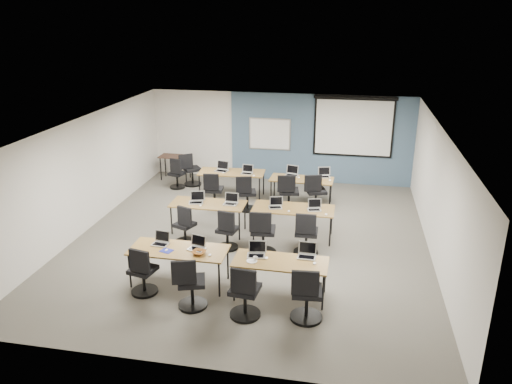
% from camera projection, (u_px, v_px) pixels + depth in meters
% --- Properties ---
extents(floor, '(8.00, 9.00, 0.02)m').
position_uv_depth(floor, '(251.00, 239.00, 11.59)').
color(floor, '#6B6354').
rests_on(floor, ground).
extents(ceiling, '(8.00, 9.00, 0.02)m').
position_uv_depth(ceiling, '(250.00, 125.00, 10.67)').
color(ceiling, white).
rests_on(ceiling, ground).
extents(wall_back, '(8.00, 0.04, 2.70)m').
position_uv_depth(wall_back, '(280.00, 137.00, 15.28)').
color(wall_back, beige).
rests_on(wall_back, ground).
extents(wall_front, '(8.00, 0.04, 2.70)m').
position_uv_depth(wall_front, '(187.00, 288.00, 6.98)').
color(wall_front, beige).
rests_on(wall_front, ground).
extents(wall_left, '(0.04, 9.00, 2.70)m').
position_uv_depth(wall_left, '(86.00, 174.00, 11.84)').
color(wall_left, beige).
rests_on(wall_left, ground).
extents(wall_right, '(0.04, 9.00, 2.70)m').
position_uv_depth(wall_right, '(438.00, 196.00, 10.42)').
color(wall_right, beige).
rests_on(wall_right, ground).
extents(blue_accent_panel, '(5.50, 0.04, 2.70)m').
position_uv_depth(blue_accent_panel, '(321.00, 139.00, 15.03)').
color(blue_accent_panel, '#3D5977').
rests_on(blue_accent_panel, wall_back).
extents(whiteboard, '(1.28, 0.03, 0.98)m').
position_uv_depth(whiteboard, '(270.00, 134.00, 15.23)').
color(whiteboard, '#B3B3B3').
rests_on(whiteboard, wall_back).
extents(projector_screen, '(2.40, 0.10, 1.82)m').
position_uv_depth(projector_screen, '(354.00, 123.00, 14.62)').
color(projector_screen, black).
rests_on(projector_screen, wall_back).
extents(training_table_front_left, '(1.87, 0.78, 0.73)m').
position_uv_depth(training_table_front_left, '(179.00, 251.00, 9.50)').
color(training_table_front_left, brown).
rests_on(training_table_front_left, floor).
extents(training_table_front_right, '(1.73, 0.72, 0.73)m').
position_uv_depth(training_table_front_right, '(280.00, 264.00, 9.05)').
color(training_table_front_right, '#955A38').
rests_on(training_table_front_right, floor).
extents(training_table_mid_left, '(1.76, 0.73, 0.73)m').
position_uv_depth(training_table_mid_left, '(208.00, 205.00, 11.76)').
color(training_table_mid_left, '#996030').
rests_on(training_table_mid_left, floor).
extents(training_table_mid_right, '(1.87, 0.78, 0.73)m').
position_uv_depth(training_table_mid_right, '(293.00, 210.00, 11.48)').
color(training_table_mid_right, brown).
rests_on(training_table_mid_right, floor).
extents(training_table_back_left, '(1.84, 0.77, 0.73)m').
position_uv_depth(training_table_back_left, '(232.00, 173.00, 14.04)').
color(training_table_back_left, brown).
rests_on(training_table_back_left, floor).
extents(training_table_back_right, '(1.70, 0.71, 0.73)m').
position_uv_depth(training_table_back_right, '(302.00, 180.00, 13.48)').
color(training_table_back_right, brown).
rests_on(training_table_back_right, floor).
extents(laptop_0, '(0.31, 0.27, 0.24)m').
position_uv_depth(laptop_0, '(161.00, 241.00, 9.68)').
color(laptop_0, '#A9A9AA').
rests_on(laptop_0, training_table_front_left).
extents(mouse_0, '(0.08, 0.10, 0.03)m').
position_uv_depth(mouse_0, '(166.00, 250.00, 9.43)').
color(mouse_0, white).
rests_on(mouse_0, training_table_front_left).
extents(task_chair_0, '(0.50, 0.50, 0.98)m').
position_uv_depth(task_chair_0, '(143.00, 275.00, 9.22)').
color(task_chair_0, black).
rests_on(task_chair_0, floor).
extents(laptop_1, '(0.32, 0.27, 0.24)m').
position_uv_depth(laptop_1, '(197.00, 246.00, 9.49)').
color(laptop_1, silver).
rests_on(laptop_1, training_table_front_left).
extents(mouse_1, '(0.08, 0.10, 0.03)m').
position_uv_depth(mouse_1, '(210.00, 255.00, 9.23)').
color(mouse_1, white).
rests_on(mouse_1, training_table_front_left).
extents(task_chair_1, '(0.54, 0.53, 1.01)m').
position_uv_depth(task_chair_1, '(190.00, 287.00, 8.78)').
color(task_chair_1, black).
rests_on(task_chair_1, floor).
extents(laptop_2, '(0.33, 0.28, 0.25)m').
position_uv_depth(laptop_2, '(257.00, 252.00, 9.23)').
color(laptop_2, '#A7A7AB').
rests_on(laptop_2, training_table_front_right).
extents(mouse_2, '(0.08, 0.11, 0.03)m').
position_uv_depth(mouse_2, '(266.00, 258.00, 9.12)').
color(mouse_2, white).
rests_on(mouse_2, training_table_front_right).
extents(task_chair_2, '(0.54, 0.54, 1.02)m').
position_uv_depth(task_chair_2, '(245.00, 296.00, 8.50)').
color(task_chair_2, black).
rests_on(task_chair_2, floor).
extents(laptop_3, '(0.33, 0.28, 0.25)m').
position_uv_depth(laptop_3, '(307.00, 253.00, 9.19)').
color(laptop_3, '#B2B2BB').
rests_on(laptop_3, training_table_front_right).
extents(mouse_3, '(0.07, 0.10, 0.04)m').
position_uv_depth(mouse_3, '(315.00, 263.00, 8.93)').
color(mouse_3, white).
rests_on(mouse_3, training_table_front_right).
extents(task_chair_3, '(0.56, 0.56, 1.04)m').
position_uv_depth(task_chair_3, '(306.00, 298.00, 8.42)').
color(task_chair_3, black).
rests_on(task_chair_3, floor).
extents(laptop_4, '(0.33, 0.28, 0.25)m').
position_uv_depth(laptop_4, '(197.00, 200.00, 11.78)').
color(laptop_4, silver).
rests_on(laptop_4, training_table_mid_left).
extents(mouse_4, '(0.08, 0.11, 0.03)m').
position_uv_depth(mouse_4, '(200.00, 206.00, 11.57)').
color(mouse_4, white).
rests_on(mouse_4, training_table_mid_left).
extents(task_chair_4, '(0.48, 0.46, 0.95)m').
position_uv_depth(task_chair_4, '(185.00, 228.00, 11.25)').
color(task_chair_4, black).
rests_on(task_chair_4, floor).
extents(laptop_5, '(0.32, 0.27, 0.24)m').
position_uv_depth(laptop_5, '(231.00, 201.00, 11.70)').
color(laptop_5, silver).
rests_on(laptop_5, training_table_mid_left).
extents(mouse_5, '(0.08, 0.10, 0.03)m').
position_uv_depth(mouse_5, '(235.00, 206.00, 11.58)').
color(mouse_5, white).
rests_on(mouse_5, training_table_mid_left).
extents(task_chair_5, '(0.47, 0.47, 0.95)m').
position_uv_depth(task_chair_5, '(227.00, 233.00, 10.98)').
color(task_chair_5, black).
rests_on(task_chair_5, floor).
extents(laptop_6, '(0.30, 0.26, 0.23)m').
position_uv_depth(laptop_6, '(276.00, 205.00, 11.49)').
color(laptop_6, silver).
rests_on(laptop_6, training_table_mid_right).
extents(mouse_6, '(0.07, 0.10, 0.03)m').
position_uv_depth(mouse_6, '(289.00, 211.00, 11.25)').
color(mouse_6, white).
rests_on(mouse_6, training_table_mid_right).
extents(task_chair_6, '(0.58, 0.58, 1.05)m').
position_uv_depth(task_chair_6, '(263.00, 236.00, 10.73)').
color(task_chair_6, black).
rests_on(task_chair_6, floor).
extents(laptop_7, '(0.31, 0.26, 0.23)m').
position_uv_depth(laptop_7, '(314.00, 207.00, 11.35)').
color(laptop_7, '#B9B9C0').
rests_on(laptop_7, training_table_mid_right).
extents(mouse_7, '(0.09, 0.11, 0.04)m').
position_uv_depth(mouse_7, '(326.00, 214.00, 11.07)').
color(mouse_7, white).
rests_on(mouse_7, training_table_mid_right).
extents(task_chair_7, '(0.54, 0.54, 1.01)m').
position_uv_depth(task_chair_7, '(306.00, 237.00, 10.72)').
color(task_chair_7, black).
rests_on(task_chair_7, floor).
extents(laptop_8, '(0.36, 0.31, 0.27)m').
position_uv_depth(laptop_8, '(222.00, 168.00, 14.11)').
color(laptop_8, '#ACACAC').
rests_on(laptop_8, training_table_back_left).
extents(mouse_8, '(0.08, 0.10, 0.03)m').
position_uv_depth(mouse_8, '(223.00, 173.00, 13.93)').
color(mouse_8, white).
rests_on(mouse_8, training_table_back_left).
extents(task_chair_8, '(0.51, 0.51, 0.99)m').
position_uv_depth(task_chair_8, '(214.00, 193.00, 13.35)').
color(task_chair_8, black).
rests_on(task_chair_8, floor).
extents(laptop_9, '(0.31, 0.26, 0.24)m').
position_uv_depth(laptop_9, '(247.00, 171.00, 13.88)').
color(laptop_9, '#A6A6AB').
rests_on(laptop_9, training_table_back_left).
extents(mouse_9, '(0.09, 0.11, 0.04)m').
position_uv_depth(mouse_9, '(254.00, 176.00, 13.68)').
color(mouse_9, white).
rests_on(mouse_9, training_table_back_left).
extents(task_chair_9, '(0.51, 0.51, 0.99)m').
position_uv_depth(task_chair_9, '(246.00, 196.00, 13.13)').
color(task_chair_9, black).
rests_on(task_chair_9, floor).
extents(laptop_10, '(0.34, 0.29, 0.26)m').
position_uv_depth(laptop_10, '(292.00, 173.00, 13.74)').
color(laptop_10, silver).
rests_on(laptop_10, training_table_back_right).
extents(mouse_10, '(0.07, 0.10, 0.04)m').
position_uv_depth(mouse_10, '(299.00, 177.00, 13.52)').
color(mouse_10, white).
rests_on(mouse_10, training_table_back_right).
extents(task_chair_10, '(0.57, 0.57, 1.05)m').
position_uv_depth(task_chair_10, '(288.00, 196.00, 13.06)').
color(task_chair_10, black).
rests_on(task_chair_10, floor).
extents(laptop_11, '(0.33, 0.28, 0.25)m').
position_uv_depth(laptop_11, '(324.00, 174.00, 13.61)').
color(laptop_11, '#B8B8B8').
rests_on(laptop_11, training_table_back_right).
extents(mouse_11, '(0.08, 0.11, 0.04)m').
position_uv_depth(mouse_11, '(330.00, 180.00, 13.29)').
color(mouse_11, white).
rests_on(mouse_11, training_table_back_right).
extents(task_chair_11, '(0.58, 0.56, 1.03)m').
position_uv_depth(task_chair_11, '(315.00, 195.00, 13.12)').
color(task_chair_11, black).
rests_on(task_chair_11, floor).
extents(blue_mousepad, '(0.27, 0.25, 0.01)m').
position_uv_depth(blue_mousepad, '(167.00, 251.00, 9.41)').
color(blue_mousepad, navy).
rests_on(blue_mousepad, training_table_front_left).
extents(snack_bowl, '(0.34, 0.34, 0.07)m').
position_uv_depth(snack_bowl, '(199.00, 252.00, 9.28)').
color(snack_bowl, brown).
rests_on(snack_bowl, training_table_front_left).
extents(snack_plate, '(0.24, 0.24, 0.01)m').
position_uv_depth(snack_plate, '(252.00, 261.00, 9.03)').
color(snack_plate, white).
rests_on(snack_plate, training_table_front_right).
extents(coffee_cup, '(0.08, 0.08, 0.07)m').
position_uv_depth(coffee_cup, '(255.00, 259.00, 9.01)').
color(coffee_cup, silver).
rests_on(coffee_cup, snack_plate).
extents(utility_table, '(0.94, 0.52, 0.75)m').
position_uv_depth(utility_table, '(175.00, 159.00, 15.53)').
color(utility_table, '#371F16').
rests_on(utility_table, floor).
extents(spare_chair_a, '(0.60, 0.53, 1.01)m').
position_uv_depth(spare_chair_a, '(191.00, 172.00, 15.04)').
color(spare_chair_a, black).
rests_on(spare_chair_a, floor).
extents(spare_chair_b, '(0.47, 0.46, 0.95)m').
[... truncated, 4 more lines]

